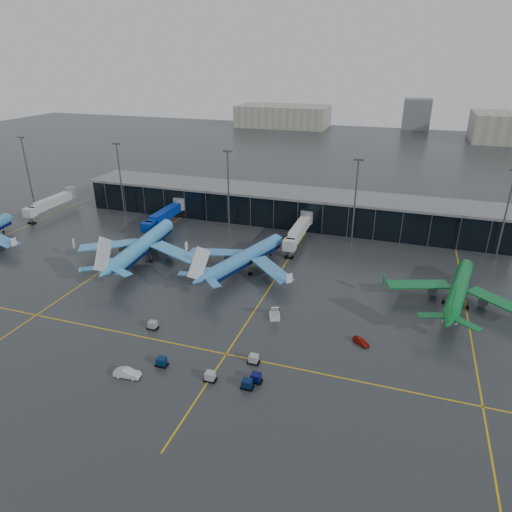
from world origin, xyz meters
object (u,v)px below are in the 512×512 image
(airliner_klm_near, at_px, (246,249))
(baggage_carts, at_px, (212,363))
(service_van_white, at_px, (127,373))
(service_van_red, at_px, (361,341))
(airliner_arkefly, at_px, (143,236))
(mobile_airstair, at_px, (275,315))
(airliner_aer_lingus, at_px, (460,280))

(airliner_klm_near, relative_size, baggage_carts, 1.41)
(service_van_white, bearing_deg, airliner_klm_near, -12.79)
(service_van_red, height_order, service_van_white, service_van_white)
(airliner_arkefly, height_order, mobile_airstair, airliner_arkefly)
(airliner_arkefly, height_order, airliner_klm_near, airliner_arkefly)
(airliner_aer_lingus, bearing_deg, airliner_arkefly, -169.16)
(baggage_carts, relative_size, mobile_airstair, 7.48)
(airliner_klm_near, relative_size, mobile_airstair, 10.55)
(airliner_klm_near, bearing_deg, airliner_arkefly, -159.14)
(airliner_aer_lingus, bearing_deg, baggage_carts, -127.81)
(baggage_carts, relative_size, service_van_red, 7.59)
(airliner_arkefly, bearing_deg, airliner_aer_lingus, -4.02)
(mobile_airstair, relative_size, service_van_white, 0.77)
(mobile_airstair, height_order, service_van_white, mobile_airstair)
(baggage_carts, distance_m, mobile_airstair, 20.95)
(airliner_klm_near, xyz_separation_m, airliner_aer_lingus, (51.86, -1.09, -0.26))
(baggage_carts, height_order, mobile_airstair, mobile_airstair)
(airliner_klm_near, xyz_separation_m, service_van_white, (-5.26, -48.00, -5.28))
(service_van_white, bearing_deg, service_van_red, -65.04)
(airliner_klm_near, xyz_separation_m, mobile_airstair, (13.92, -20.56, -5.30))
(airliner_klm_near, distance_m, mobile_airstair, 25.39)
(mobile_airstair, distance_m, service_van_white, 33.48)
(airliner_klm_near, xyz_separation_m, service_van_red, (32.93, -24.60, -5.44))
(airliner_klm_near, distance_m, baggage_carts, 41.66)
(mobile_airstair, bearing_deg, service_van_white, -144.28)
(airliner_aer_lingus, distance_m, baggage_carts, 59.42)
(airliner_arkefly, relative_size, airliner_aer_lingus, 1.14)
(service_van_red, bearing_deg, airliner_klm_near, 90.48)
(baggage_carts, relative_size, service_van_white, 5.80)
(airliner_arkefly, bearing_deg, service_van_red, -24.55)
(mobile_airstair, bearing_deg, baggage_carts, -126.46)
(airliner_arkefly, xyz_separation_m, airliner_aer_lingus, (81.49, 0.70, -0.81))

